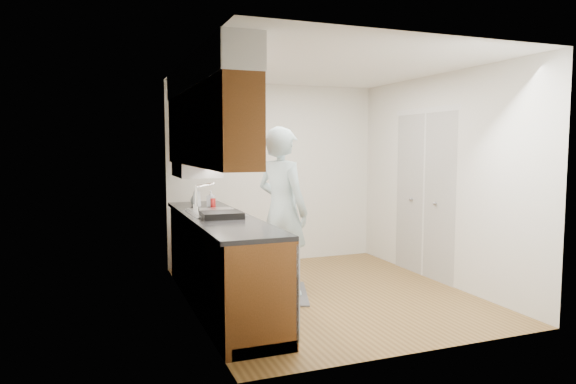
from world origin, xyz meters
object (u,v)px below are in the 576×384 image
at_px(person, 282,200).
at_px(soap_bottle_c, 196,198).
at_px(soap_bottle_b, 211,198).
at_px(soap_bottle_a, 197,197).
at_px(soda_can, 213,203).
at_px(dish_rack, 222,215).

distance_m(person, soap_bottle_c, 1.17).
relative_size(person, soap_bottle_b, 11.03).
xyz_separation_m(soap_bottle_a, soap_bottle_c, (0.03, 0.25, -0.04)).
xyz_separation_m(soap_bottle_a, soap_bottle_b, (0.17, 0.05, -0.03)).
relative_size(soap_bottle_a, soda_can, 2.31).
relative_size(person, soap_bottle_c, 12.72).
relative_size(soap_bottle_a, dish_rack, 0.65).
xyz_separation_m(soap_bottle_c, soda_can, (0.13, -0.35, -0.03)).
xyz_separation_m(soap_bottle_b, soap_bottle_c, (-0.14, 0.20, -0.01)).
bearing_deg(dish_rack, soda_can, 84.99).
xyz_separation_m(soda_can, dish_rack, (-0.10, -0.84, -0.02)).
bearing_deg(soap_bottle_a, dish_rack, -86.21).
relative_size(soda_can, dish_rack, 0.28).
bearing_deg(soap_bottle_a, soap_bottle_b, 15.39).
relative_size(soap_bottle_b, soap_bottle_c, 1.15).
xyz_separation_m(person, dish_rack, (-0.76, -0.33, -0.09)).
xyz_separation_m(person, soap_bottle_c, (-0.79, 0.87, -0.04)).
height_order(soap_bottle_c, soda_can, soap_bottle_c).
distance_m(soap_bottle_c, dish_rack, 1.20).
distance_m(person, dish_rack, 0.83).
height_order(person, soda_can, person).
relative_size(soap_bottle_a, soap_bottle_b, 1.34).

